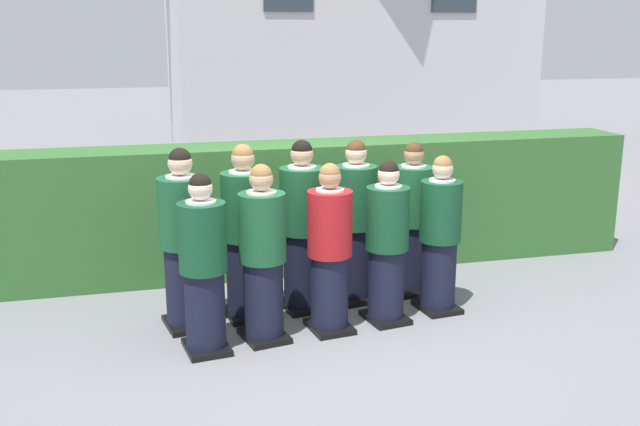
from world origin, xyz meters
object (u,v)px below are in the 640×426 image
Objects in this scene: student_front_row_4 at (440,238)px; student_rear_row_0 at (184,243)px; student_front_row_3 at (387,246)px; student_front_row_1 at (263,258)px; student_rear_row_4 at (412,222)px; student_front_row_0 at (204,268)px; student_rear_row_3 at (355,225)px; student_rear_row_1 at (245,236)px; student_rear_row_2 at (302,230)px; student_in_red_blazer at (330,253)px.

student_front_row_4 is 0.92× the size of student_rear_row_0.
student_front_row_1 is at bearing -173.60° from student_front_row_3.
student_rear_row_4 reaches higher than student_front_row_1.
student_rear_row_4 is at bearing 53.16° from student_front_row_3.
student_rear_row_3 is at bearing 28.55° from student_front_row_0.
student_rear_row_2 is (0.58, 0.07, 0.00)m from student_rear_row_1.
student_rear_row_3 is at bearing 145.13° from student_front_row_4.
student_front_row_3 is at bearing -19.10° from student_rear_row_1.
student_front_row_0 is 0.84m from student_rear_row_1.
student_front_row_0 is 2.37m from student_front_row_4.
student_rear_row_0 is (-0.12, 0.59, 0.06)m from student_front_row_0.
student_rear_row_0 is 2.42m from student_rear_row_4.
student_rear_row_0 reaches higher than student_front_row_0.
student_rear_row_3 is at bearing 9.64° from student_rear_row_0.
student_front_row_1 is at bearing -154.34° from student_rear_row_4.
student_front_row_1 is at bearing -83.20° from student_rear_row_1.
student_rear_row_2 is (0.51, 0.65, 0.05)m from student_front_row_1.
student_front_row_1 is 0.96× the size of student_rear_row_3.
student_front_row_4 is 0.57m from student_rear_row_4.
student_rear_row_1 reaches higher than student_in_red_blazer.
student_rear_row_0 is 1.18m from student_rear_row_2.
student_in_red_blazer is at bearing -17.98° from student_rear_row_0.
student_rear_row_4 is (1.22, 0.18, -0.05)m from student_rear_row_2.
student_front_row_1 is 0.95× the size of student_rear_row_1.
student_in_red_blazer is 0.93× the size of student_rear_row_1.
student_rear_row_1 is 1.18m from student_rear_row_3.
student_rear_row_2 reaches higher than student_rear_row_1.
student_rear_row_1 is (-1.28, 0.44, 0.07)m from student_front_row_3.
student_rear_row_1 is at bearing -170.86° from student_rear_row_3.
student_rear_row_4 is (2.27, 0.95, 0.02)m from student_front_row_0.
student_rear_row_3 is (1.63, 0.89, 0.04)m from student_front_row_0.
student_front_row_4 is 1.90m from student_rear_row_1.
student_rear_row_1 is (0.59, 0.11, -0.00)m from student_rear_row_0.
student_rear_row_2 reaches higher than student_in_red_blazer.
student_front_row_4 is at bearing 9.38° from student_front_row_0.
student_rear_row_2 reaches higher than student_front_row_0.
student_rear_row_2 is at bearing 7.22° from student_rear_row_1.
student_rear_row_0 is at bearing 175.32° from student_front_row_4.
student_rear_row_2 is at bearing -171.61° from student_rear_row_4.
student_rear_row_0 reaches higher than student_rear_row_4.
student_front_row_4 is 2.47m from student_rear_row_0.
student_rear_row_0 reaches higher than student_in_red_blazer.
student_rear_row_4 is (1.81, 0.25, -0.04)m from student_rear_row_1.
student_rear_row_0 is at bearing 169.86° from student_front_row_3.
student_front_row_3 is 0.94× the size of student_rear_row_3.
student_front_row_3 is at bearing -79.21° from student_rear_row_3.
student_rear_row_2 is at bearing 36.42° from student_front_row_0.
student_front_row_3 is at bearing -10.14° from student_rear_row_0.
student_rear_row_1 is at bearing 56.34° from student_front_row_0.
student_in_red_blazer is 0.98× the size of student_rear_row_4.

